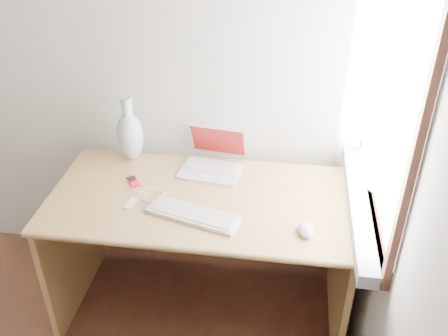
# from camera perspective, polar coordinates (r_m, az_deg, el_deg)

# --- Properties ---
(back_wall) EXTENTS (3.50, 0.04, 2.60)m
(back_wall) POSITION_cam_1_polar(r_m,az_deg,el_deg) (2.75, -22.21, 13.48)
(back_wall) COLOR white
(back_wall) RESTS_ON floor
(window) EXTENTS (0.11, 0.99, 1.10)m
(window) POSITION_cam_1_polar(r_m,az_deg,el_deg) (2.03, 18.02, 7.13)
(window) COLOR white
(window) RESTS_ON right_wall
(desk) EXTENTS (1.40, 0.70, 0.74)m
(desk) POSITION_cam_1_polar(r_m,az_deg,el_deg) (2.51, -2.27, -6.13)
(desk) COLOR tan
(desk) RESTS_ON floor
(laptop) EXTENTS (0.32, 0.28, 0.20)m
(laptop) POSITION_cam_1_polar(r_m,az_deg,el_deg) (2.49, -1.41, 0.88)
(laptop) COLOR white
(laptop) RESTS_ON desk
(external_keyboard) EXTENTS (0.43, 0.23, 0.02)m
(external_keyboard) POSITION_cam_1_polar(r_m,az_deg,el_deg) (2.19, -3.55, -5.34)
(external_keyboard) COLOR white
(external_keyboard) RESTS_ON desk
(mouse) EXTENTS (0.09, 0.12, 0.04)m
(mouse) POSITION_cam_1_polar(r_m,az_deg,el_deg) (2.12, 9.34, -7.01)
(mouse) COLOR white
(mouse) RESTS_ON desk
(ipod) EXTENTS (0.09, 0.10, 0.01)m
(ipod) POSITION_cam_1_polar(r_m,az_deg,el_deg) (2.45, -10.29, -1.52)
(ipod) COLOR red
(ipod) RESTS_ON desk
(cable_coil) EXTENTS (0.13, 0.13, 0.01)m
(cable_coil) POSITION_cam_1_polar(r_m,az_deg,el_deg) (2.34, -8.21, -3.04)
(cable_coil) COLOR white
(cable_coil) RESTS_ON desk
(remote) EXTENTS (0.05, 0.09, 0.01)m
(remote) POSITION_cam_1_polar(r_m,az_deg,el_deg) (2.30, -10.63, -3.98)
(remote) COLOR white
(remote) RESTS_ON desk
(vase) EXTENTS (0.14, 0.14, 0.35)m
(vase) POSITION_cam_1_polar(r_m,az_deg,el_deg) (2.57, -10.73, 3.79)
(vase) COLOR silver
(vase) RESTS_ON desk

